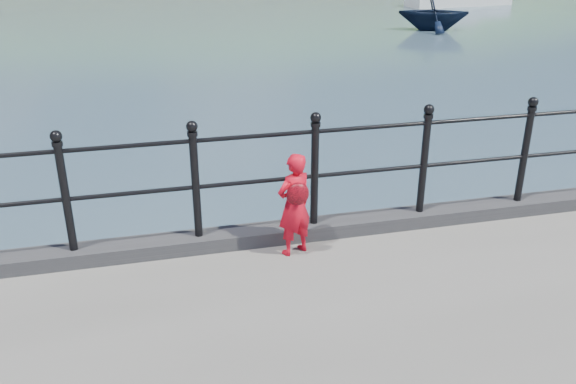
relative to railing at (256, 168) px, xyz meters
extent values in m
plane|color=#2D4251|center=(0.00, 0.15, -1.82)|extent=(600.00, 600.00, 0.00)
cube|color=#28282B|center=(0.00, 0.00, -0.75)|extent=(60.00, 0.30, 0.15)
cylinder|color=black|center=(0.00, 0.00, -0.15)|extent=(18.00, 0.04, 0.04)
cylinder|color=black|center=(0.00, 0.00, 0.32)|extent=(18.00, 0.04, 0.04)
cylinder|color=black|center=(-1.80, 0.00, -0.15)|extent=(0.08, 0.08, 1.05)
sphere|color=black|center=(-1.80, 0.00, 0.47)|extent=(0.11, 0.11, 0.11)
cylinder|color=black|center=(-0.60, 0.00, -0.15)|extent=(0.08, 0.08, 1.05)
sphere|color=black|center=(-0.60, 0.00, 0.47)|extent=(0.11, 0.11, 0.11)
cylinder|color=black|center=(0.60, 0.00, -0.15)|extent=(0.08, 0.08, 1.05)
sphere|color=black|center=(0.60, 0.00, 0.47)|extent=(0.11, 0.11, 0.11)
cylinder|color=black|center=(1.80, 0.00, -0.15)|extent=(0.08, 0.08, 1.05)
sphere|color=black|center=(1.80, 0.00, 0.47)|extent=(0.11, 0.11, 0.11)
cylinder|color=black|center=(3.00, 0.00, -0.15)|extent=(0.08, 0.08, 1.05)
sphere|color=black|center=(3.00, 0.00, 0.47)|extent=(0.11, 0.11, 0.11)
ellipsoid|color=#387026|center=(60.00, 255.15, -29.12)|extent=(600.00, 180.00, 156.00)
imported|color=red|center=(0.31, -0.30, -0.30)|extent=(0.45, 0.38, 1.05)
ellipsoid|color=red|center=(0.31, -0.43, -0.13)|extent=(0.22, 0.11, 0.23)
imported|color=black|center=(11.00, 18.28, -1.07)|extent=(3.51, 3.28, 1.50)
cube|color=white|center=(16.22, 25.81, -1.57)|extent=(5.96, 2.23, 0.90)
camera|label=1|loc=(-1.03, -5.49, 2.18)|focal=38.00mm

